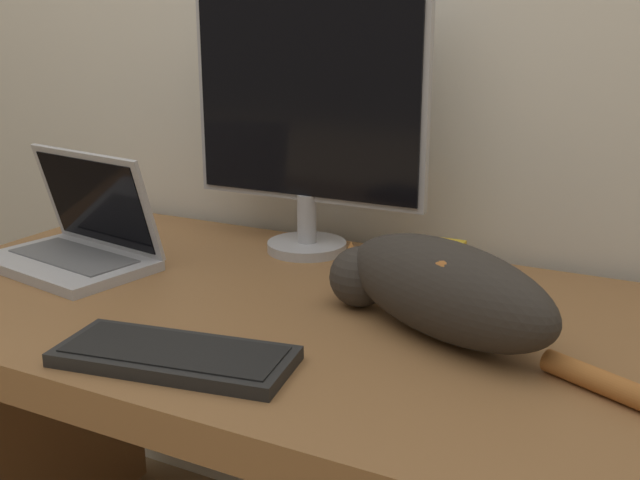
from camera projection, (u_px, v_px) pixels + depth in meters
desk at (266, 385)px, 1.35m from camera, size 1.36×0.79×0.75m
monitor at (307, 105)px, 1.49m from camera, size 0.51×0.17×0.56m
laptop at (77, 243)px, 1.48m from camera, size 0.36×0.27×0.22m
external_keyboard at (175, 356)px, 1.06m from camera, size 0.36×0.19×0.02m
cat at (439, 287)px, 1.14m from camera, size 0.54×0.30×0.15m
small_toy at (448, 256)px, 1.45m from camera, size 0.06×0.06×0.06m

